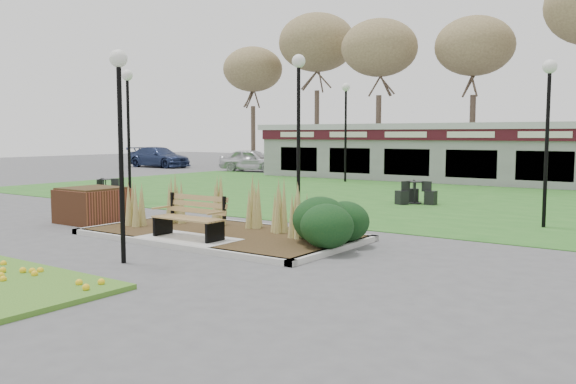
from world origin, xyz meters
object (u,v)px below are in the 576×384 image
Objects in this scene: park_bench at (191,217)px; lamp_post_near_left at (120,109)px; brick_planter at (92,205)px; car_silver at (252,160)px; car_black at (382,159)px; lamp_post_far_right at (548,106)px; bistro_set_a at (106,190)px; lamp_post_mid_right at (299,99)px; lamp_post_mid_left at (128,106)px; food_pavilion at (481,153)px; car_blue at (159,157)px; bistro_set_b at (415,196)px; lamp_post_far_left at (346,110)px.

lamp_post_near_left reaches higher than park_bench.
lamp_post_near_left is at bearing -31.53° from brick_planter.
car_silver is at bearing 123.64° from lamp_post_near_left.
lamp_post_far_right is at bearing -122.67° from car_black.
brick_planter is 1.25× the size of bistro_set_a.
lamp_post_mid_right is 23.40m from car_black.
lamp_post_far_right is (13.18, 2.15, -0.26)m from lamp_post_mid_left.
bistro_set_a is at bearing -123.94° from food_pavilion.
brick_planter is at bearing -51.85° from lamp_post_mid_left.
food_pavilion is (0.00, 19.71, 0.89)m from park_bench.
lamp_post_far_right is 1.00× the size of car_silver.
car_blue is (-8.51, 0.00, 0.01)m from car_silver.
lamp_post_mid_right is 3.87× the size of bistro_set_a.
car_silver is at bearing 176.01° from food_pavilion.
bistro_set_b is (5.36, 9.04, -0.20)m from brick_planter.
lamp_post_mid_right is at bearing 3.32° from lamp_post_mid_left.
lamp_post_mid_right reaches higher than bistro_set_b.
car_blue is at bearing 138.40° from park_bench.
park_bench is 9.21m from lamp_post_far_right.
brick_planter is 0.30× the size of car_blue.
lamp_post_far_right is at bearing -135.97° from car_silver.
lamp_post_near_left is at bearing -36.75° from bistro_set_a.
bistro_set_b is 0.28× the size of car_blue.
food_pavilion is 14.92m from car_silver.
car_silver is at bearing 145.27° from bistro_set_b.
lamp_post_mid_left is 3.21× the size of bistro_set_b.
lamp_post_mid_right is at bearing 47.82° from brick_planter.
lamp_post_mid_left is 17.99m from car_silver.
lamp_post_near_left is at bearing -158.13° from car_silver.
food_pavilion reaches higher than bistro_set_a.
lamp_post_mid_left is at bearing 128.15° from brick_planter.
car_black reaches higher than car_silver.
park_bench is at bearing -140.51° from car_black.
lamp_post_mid_left is 12.28m from lamp_post_far_left.
park_bench is 1.19× the size of bistro_set_b.
park_bench is 0.37× the size of lamp_post_mid_left.
brick_planter is 27.57m from car_blue.
lamp_post_far_right is at bearing 30.47° from brick_planter.
bistro_set_a is (-15.45, -1.40, -2.84)m from lamp_post_far_right.
lamp_post_far_left is (-1.37, 16.00, 3.07)m from brick_planter.
lamp_post_mid_right reaches higher than food_pavilion.
lamp_post_mid_left is 0.94× the size of lamp_post_far_left.
car_blue reaches higher than park_bench.
brick_planter is 12.08m from lamp_post_far_right.
lamp_post_mid_left is 22.36m from car_black.
car_blue is (-29.14, 14.02, -2.34)m from lamp_post_far_right.
bistro_set_b is at bearing 84.40° from park_bench.
car_blue is at bearing 133.49° from brick_planter.
brick_planter is 0.33× the size of car_black.
lamp_post_far_left is 1.08× the size of car_black.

